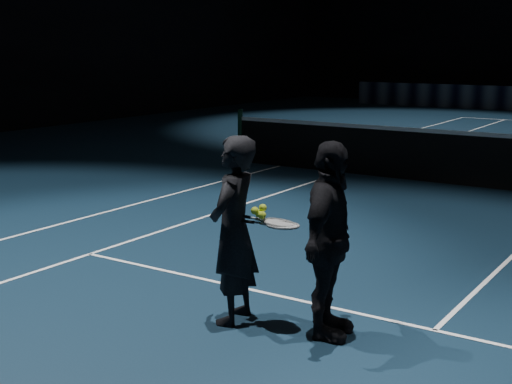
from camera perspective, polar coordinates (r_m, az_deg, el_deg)
net_post_left at (r=14.64m, az=-1.27°, el=4.49°), size 0.10×0.10×1.10m
player_a at (r=6.10m, az=-1.81°, el=-3.08°), size 0.49×0.66×1.63m
player_b at (r=5.81m, az=5.83°, el=-3.91°), size 0.58×1.02×1.63m
racket_lower at (r=5.91m, az=2.15°, el=-2.68°), size 0.71×0.33×0.03m
racket_upper at (r=5.96m, az=1.84°, el=-2.49°), size 0.71×0.38×0.10m
tennis_balls at (r=5.96m, az=0.42°, el=-1.64°), size 0.12×0.10×0.12m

